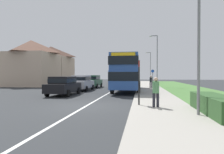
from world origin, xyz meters
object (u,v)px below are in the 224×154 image
Objects in this scene: bus_stop_sign at (139,79)px; street_lamp_near at (197,3)px; parked_car_silver at (82,82)px; street_lamp_mid at (156,57)px; parked_car_dark_green at (93,81)px; street_lamp_far at (150,65)px; parked_car_black at (63,85)px; cycle_route_sign at (153,77)px; pedestrian_walking_away at (151,81)px; double_decker_bus at (127,71)px; pedestrian_at_stop at (156,91)px.

street_lamp_near is (2.40, -2.28, 3.24)m from bus_stop_sign.
street_lamp_mid reaches higher than parked_car_silver.
street_lamp_far is (8.69, 19.05, 3.09)m from parked_car_dark_green.
street_lamp_far is at bearing 73.23° from parked_car_black.
street_lamp_near is 1.21× the size of street_lamp_far.
pedestrian_walking_away is at bearing -97.08° from cycle_route_sign.
parked_car_dark_green is at bearing 89.41° from parked_car_black.
double_decker_bus reaches higher than cycle_route_sign.
parked_car_silver is 0.58× the size of street_lamp_mid.
street_lamp_mid is 1.06× the size of street_lamp_far.
bus_stop_sign is 17.56m from street_lamp_mid.
cycle_route_sign is 2.87m from street_lamp_mid.
cycle_route_sign is at bearing 55.17° from parked_car_black.
street_lamp_mid is (2.31, 17.20, 2.71)m from bus_stop_sign.
parked_car_dark_green is at bearing 169.64° from pedestrian_walking_away.
pedestrian_walking_away is 4.79m from street_lamp_mid.
cycle_route_sign is (8.26, 7.04, 0.49)m from parked_car_silver.
bus_stop_sign is at bearing 144.40° from pedestrian_at_stop.
double_decker_bus reaches higher than parked_car_silver.
street_lamp_mid is at bearing 63.25° from double_decker_bus.
cycle_route_sign is 0.36× the size of street_lamp_far.
parked_car_black is 11.79m from pedestrian_walking_away.
parked_car_black is 10.13m from parked_car_dark_green.
parked_car_dark_green is at bearing -167.58° from street_lamp_mid.
street_lamp_mid is at bearing 74.47° from pedestrian_walking_away.
parked_car_silver is at bearing 125.59° from street_lamp_near.
street_lamp_near is at bearing -43.56° from bus_stop_sign.
parked_car_black is 15.37m from street_lamp_mid.
street_lamp_far is (0.42, 17.15, 2.60)m from cycle_route_sign.
street_lamp_mid reaches higher than parked_car_dark_green.
double_decker_bus is 1.18× the size of street_lamp_near.
street_lamp_far reaches higher than bus_stop_sign.
street_lamp_near is at bearing -89.73° from street_lamp_mid.
pedestrian_walking_away is 3.39m from cycle_route_sign.
double_decker_bus is 7.22m from parked_car_black.
cycle_route_sign is (0.41, 3.34, 0.45)m from pedestrian_walking_away.
parked_car_silver is at bearing -154.76° from pedestrian_walking_away.
cycle_route_sign is at bearing 87.05° from pedestrian_at_stop.
street_lamp_mid is at bearing 38.83° from parked_car_silver.
street_lamp_near reaches higher than street_lamp_far.
parked_car_black is 1.67× the size of cycle_route_sign.
cycle_route_sign reaches higher than parked_car_dark_green.
street_lamp_near reaches higher than parked_car_silver.
pedestrian_at_stop is 0.64× the size of bus_stop_sign.
bus_stop_sign is at bearing -93.68° from street_lamp_far.
parked_car_black is 0.57× the size of street_lamp_mid.
parked_car_silver is at bearing 88.74° from parked_car_black.
street_lamp_far is at bearing 87.67° from pedestrian_walking_away.
street_lamp_mid is 17.11m from street_lamp_far.
parked_car_silver is 1.72× the size of cycle_route_sign.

